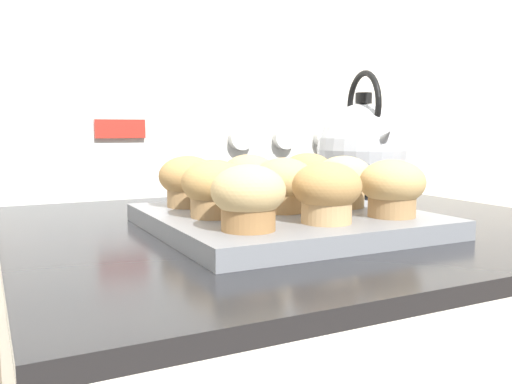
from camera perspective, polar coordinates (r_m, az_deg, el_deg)
wall_back at (r=1.11m, az=-6.90°, el=16.11°), size 8.00×0.05×2.40m
control_panel at (r=1.04m, az=-5.65°, el=5.71°), size 0.72×0.07×0.21m
muffin_pan at (r=0.67m, az=2.94°, el=-2.98°), size 0.31×0.31×0.02m
muffin_r0_c0 at (r=0.54m, az=-0.82°, el=-0.46°), size 0.08×0.08×0.07m
muffin_r0_c1 at (r=0.59m, az=7.45°, el=0.07°), size 0.08×0.08×0.07m
muffin_r0_c2 at (r=0.65m, az=14.15°, el=0.50°), size 0.08×0.08×0.07m
muffin_r1_c0 at (r=0.63m, az=-4.43°, el=0.49°), size 0.08×0.08×0.07m
muffin_r1_c1 at (r=0.66m, az=2.90°, el=0.86°), size 0.08×0.08×0.07m
muffin_r1_c2 at (r=0.71m, az=9.19°, el=1.19°), size 0.08×0.08×0.07m
muffin_r2_c0 at (r=0.71m, az=-7.18°, el=1.22°), size 0.08×0.08×0.07m
muffin_r2_c1 at (r=0.75m, az=-0.75°, el=1.51°), size 0.08×0.08×0.07m
muffin_r2_c2 at (r=0.79m, az=5.42°, el=1.79°), size 0.08×0.08×0.07m
tea_kettle at (r=1.03m, az=11.18°, el=4.60°), size 0.17×0.20×0.23m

